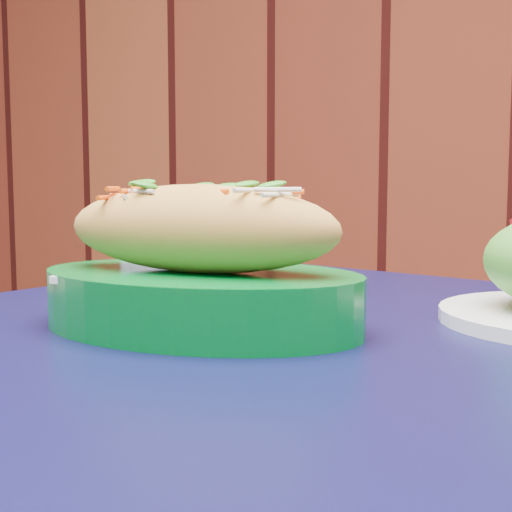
% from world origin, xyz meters
% --- Properties ---
extents(cafe_table, '(0.97, 0.97, 0.75)m').
position_xyz_m(cafe_table, '(0.00, 1.27, 0.66)').
color(cafe_table, black).
rests_on(cafe_table, ground).
extents(banh_mi_basket, '(0.30, 0.20, 0.13)m').
position_xyz_m(banh_mi_basket, '(-0.09, 1.24, 0.80)').
color(banh_mi_basket, '#00611E').
rests_on(banh_mi_basket, cafe_table).
extents(water_glass, '(0.07, 0.07, 0.11)m').
position_xyz_m(water_glass, '(-0.28, 1.46, 0.80)').
color(water_glass, silver).
rests_on(water_glass, cafe_table).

